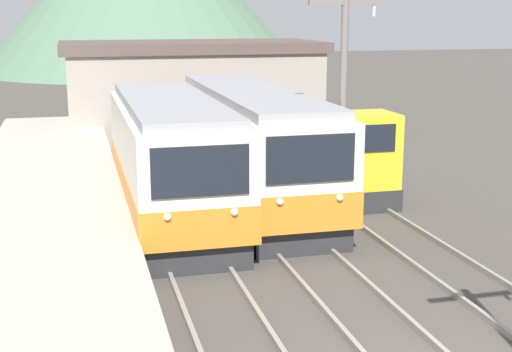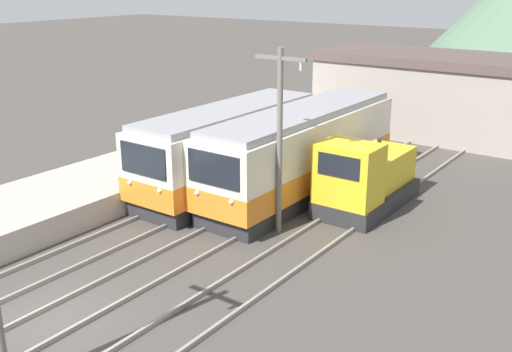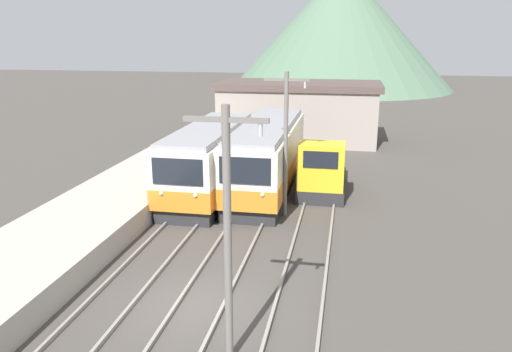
# 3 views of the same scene
# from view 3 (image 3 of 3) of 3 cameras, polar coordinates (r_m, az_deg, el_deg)

# --- Properties ---
(ground_plane) EXTENTS (200.00, 200.00, 0.00)m
(ground_plane) POSITION_cam_3_polar(r_m,az_deg,el_deg) (16.13, -7.07, -14.52)
(ground_plane) COLOR #47423D
(platform_left) EXTENTS (4.50, 54.00, 1.00)m
(platform_left) POSITION_cam_3_polar(r_m,az_deg,el_deg) (18.63, -26.08, -10.04)
(platform_left) COLOR #ADA599
(platform_left) RESTS_ON ground
(track_left) EXTENTS (1.54, 60.00, 0.14)m
(track_left) POSITION_cam_3_polar(r_m,az_deg,el_deg) (17.00, -15.69, -13.08)
(track_left) COLOR gray
(track_left) RESTS_ON ground
(track_center) EXTENTS (1.54, 60.00, 0.14)m
(track_center) POSITION_cam_3_polar(r_m,az_deg,el_deg) (16.04, -6.38, -14.39)
(track_center) COLOR gray
(track_center) RESTS_ON ground
(track_right) EXTENTS (1.54, 60.00, 0.14)m
(track_right) POSITION_cam_3_polar(r_m,az_deg,el_deg) (15.52, 4.69, -15.45)
(track_right) COLOR gray
(track_right) RESTS_ON ground
(commuter_train_left) EXTENTS (2.84, 10.20, 3.61)m
(commuter_train_left) POSITION_cam_3_polar(r_m,az_deg,el_deg) (26.23, -5.27, 1.50)
(commuter_train_left) COLOR #28282B
(commuter_train_left) RESTS_ON ground
(commuter_train_center) EXTENTS (2.84, 11.76, 3.65)m
(commuter_train_center) POSITION_cam_3_polar(r_m,az_deg,el_deg) (26.93, 1.28, 1.98)
(commuter_train_center) COLOR #28282B
(commuter_train_center) RESTS_ON ground
(shunting_locomotive) EXTENTS (2.40, 5.22, 3.00)m
(shunting_locomotive) POSITION_cam_3_polar(r_m,az_deg,el_deg) (26.66, 7.61, 0.61)
(shunting_locomotive) COLOR #28282B
(shunting_locomotive) RESTS_ON ground
(catenary_mast_near) EXTENTS (2.00, 0.20, 6.61)m
(catenary_mast_near) POSITION_cam_3_polar(r_m,az_deg,el_deg) (12.07, -3.24, -6.03)
(catenary_mast_near) COLOR slate
(catenary_mast_near) RESTS_ON ground
(catenary_mast_mid) EXTENTS (2.00, 0.20, 6.61)m
(catenary_mast_mid) POSITION_cam_3_polar(r_m,az_deg,el_deg) (22.43, 3.44, 4.19)
(catenary_mast_mid) COLOR slate
(catenary_mast_mid) RESTS_ON ground
(station_building) EXTENTS (12.60, 6.30, 4.64)m
(station_building) POSITION_cam_3_polar(r_m,az_deg,el_deg) (39.85, 4.90, 7.36)
(station_building) COLOR gray
(station_building) RESTS_ON ground
(mountain_backdrop) EXTENTS (34.82, 34.82, 18.70)m
(mountain_backdrop) POSITION_cam_3_polar(r_m,az_deg,el_deg) (82.54, 9.75, 16.37)
(mountain_backdrop) COLOR #517056
(mountain_backdrop) RESTS_ON ground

